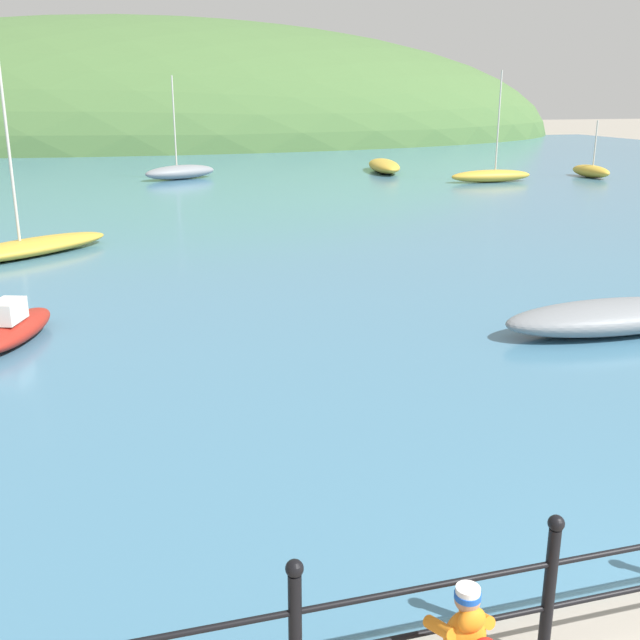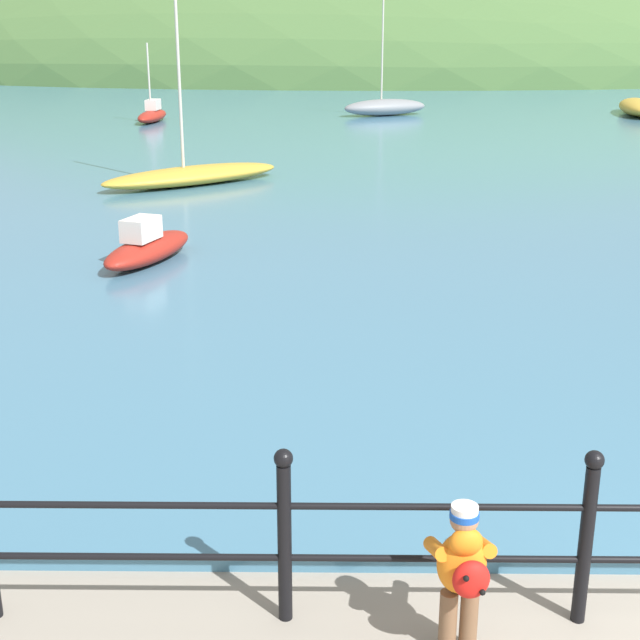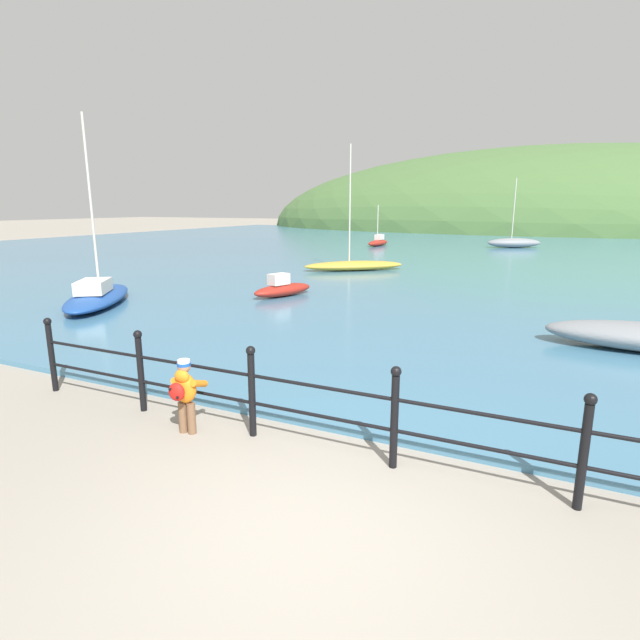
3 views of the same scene
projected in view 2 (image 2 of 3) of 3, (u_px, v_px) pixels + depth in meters
The scene contains 8 objects.
water at pixel (411, 121), 34.64m from camera, with size 80.00×60.00×0.10m, color teal.
far_hillside at pixel (371, 73), 69.13m from camera, with size 76.35×41.99×20.48m.
child_in_coat at pixel (463, 567), 5.26m from camera, with size 0.41×0.55×1.00m.
boat_blue_hull at pixel (385, 107), 35.96m from camera, with size 3.78×2.61×4.64m.
boat_far_right at pixel (152, 114), 33.71m from camera, with size 0.96×3.10×2.87m.
boat_far_left at pixel (638, 107), 36.24m from camera, with size 2.30×4.91×0.64m.
boat_white_sailboat at pixel (192, 174), 20.61m from camera, with size 4.29×3.69×5.39m.
boat_mid_harbor at pixel (147, 247), 13.90m from camera, with size 1.42×2.38×0.73m.
Camera 2 is at (-3.15, -3.36, 3.66)m, focal length 50.00 mm.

